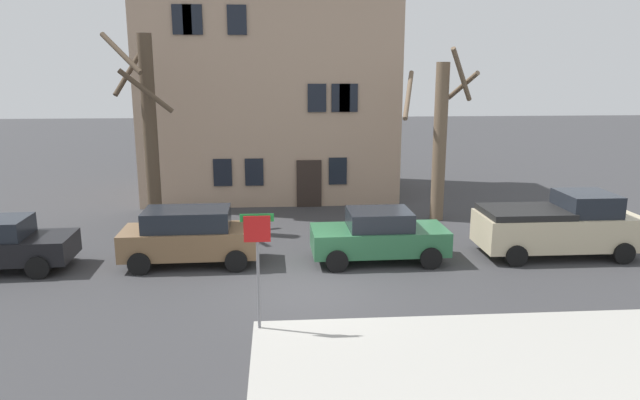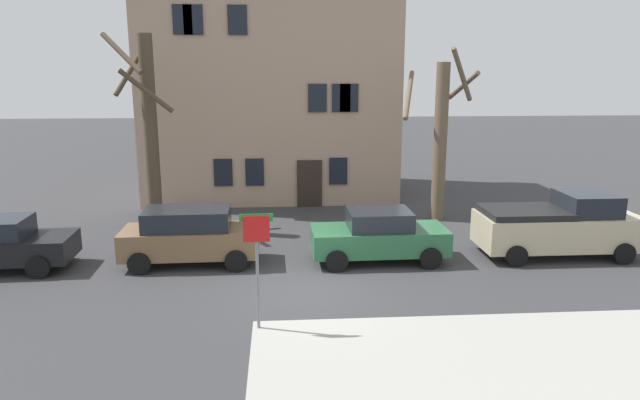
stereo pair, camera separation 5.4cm
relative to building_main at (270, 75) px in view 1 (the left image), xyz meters
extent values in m
plane|color=#38383A|center=(1.05, -13.55, -5.75)|extent=(120.00, 120.00, 0.00)
cube|color=tan|center=(0.00, 0.00, -0.95)|extent=(11.55, 6.84, 9.60)
cube|color=#2D231E|center=(1.67, -3.46, -4.70)|extent=(1.10, 0.12, 2.10)
cube|color=black|center=(-2.11, -3.45, -4.15)|extent=(0.80, 0.08, 1.20)
cube|color=black|center=(-0.74, -3.45, -4.15)|extent=(0.80, 0.08, 1.20)
cube|color=black|center=(2.95, -3.45, -4.15)|extent=(0.80, 0.08, 1.20)
cube|color=black|center=(2.03, -3.45, -0.95)|extent=(0.80, 0.08, 1.20)
cube|color=black|center=(3.06, -3.45, -0.95)|extent=(0.80, 0.08, 1.20)
cube|color=black|center=(3.40, -3.45, -0.95)|extent=(0.80, 0.08, 1.20)
cube|color=black|center=(-3.53, -3.45, 2.25)|extent=(0.80, 0.08, 1.20)
cube|color=black|center=(-3.10, -3.45, 2.25)|extent=(0.80, 0.08, 1.20)
cube|color=black|center=(-1.29, -3.45, 2.25)|extent=(0.80, 0.08, 1.20)
cylinder|color=#4C3D2D|center=(-4.45, -6.50, -2.11)|extent=(0.53, 0.53, 7.28)
cylinder|color=#4C3D2D|center=(-4.31, -7.36, -0.50)|extent=(1.87, 0.46, 1.60)
cylinder|color=#4C3D2D|center=(-5.10, -7.28, 0.81)|extent=(1.75, 1.53, 1.50)
cylinder|color=#4C3D2D|center=(-5.12, -6.06, 0.25)|extent=(1.12, 1.56, 1.95)
cylinder|color=brown|center=(6.75, -6.08, -2.61)|extent=(0.53, 0.53, 6.28)
cylinder|color=brown|center=(5.51, -5.70, -0.72)|extent=(0.97, 2.63, 1.86)
cylinder|color=brown|center=(7.31, -6.63, 0.05)|extent=(1.33, 1.36, 2.03)
cylinder|color=brown|center=(7.65, -5.81, -0.38)|extent=(0.73, 1.94, 1.17)
cylinder|color=black|center=(-6.81, -10.19, -5.41)|extent=(0.69, 0.24, 0.68)
cylinder|color=black|center=(-6.74, -11.95, -5.41)|extent=(0.69, 0.24, 0.68)
cube|color=brown|center=(-2.45, -10.94, -5.01)|extent=(4.24, 1.79, 0.84)
cube|color=#1E232B|center=(-2.53, -10.94, -4.28)|extent=(2.64, 1.56, 0.62)
cylinder|color=black|center=(-1.03, -10.05, -5.41)|extent=(0.68, 0.23, 0.68)
cylinder|color=black|center=(-1.00, -11.78, -5.41)|extent=(0.68, 0.23, 0.68)
cylinder|color=black|center=(-3.89, -10.10, -5.41)|extent=(0.68, 0.23, 0.68)
cylinder|color=black|center=(-3.87, -11.83, -5.41)|extent=(0.68, 0.23, 0.68)
cube|color=#2D6B42|center=(3.48, -11.09, -5.04)|extent=(4.30, 1.88, 0.77)
cube|color=#1E232B|center=(3.48, -11.09, -4.37)|extent=(1.99, 1.62, 0.58)
cylinder|color=black|center=(4.91, -10.16, -5.41)|extent=(0.68, 0.23, 0.68)
cylinder|color=black|center=(4.94, -11.95, -5.41)|extent=(0.68, 0.23, 0.68)
cylinder|color=black|center=(2.01, -10.22, -5.41)|extent=(0.68, 0.23, 0.68)
cylinder|color=black|center=(2.04, -12.01, -5.41)|extent=(0.68, 0.23, 0.68)
cube|color=#C6B793|center=(9.40, -10.92, -4.89)|extent=(5.12, 2.03, 1.07)
cube|color=#1E232B|center=(10.32, -10.92, -4.01)|extent=(1.64, 1.78, 0.70)
cube|color=black|center=(8.27, -10.92, -4.26)|extent=(2.66, 1.94, 0.20)
cylinder|color=black|center=(11.14, -9.92, -5.41)|extent=(0.68, 0.22, 0.68)
cylinder|color=black|center=(11.13, -11.93, -5.41)|extent=(0.68, 0.22, 0.68)
cylinder|color=black|center=(7.66, -9.91, -5.41)|extent=(0.68, 0.22, 0.68)
cylinder|color=black|center=(7.66, -11.93, -5.41)|extent=(0.68, 0.22, 0.68)
cylinder|color=slate|center=(-0.18, -16.00, -4.34)|extent=(0.07, 0.07, 2.81)
cube|color=red|center=(-0.18, -16.02, -3.24)|extent=(0.60, 0.03, 0.60)
cube|color=#1E8C38|center=(-0.18, -15.98, -2.99)|extent=(0.76, 0.02, 0.18)
torus|color=black|center=(-2.18, -7.88, -5.39)|extent=(0.69, 0.25, 0.71)
torus|color=black|center=(-3.17, -7.57, -5.39)|extent=(0.69, 0.25, 0.71)
cylinder|color=maroon|center=(-2.68, -7.73, -5.17)|extent=(0.97, 0.33, 0.19)
cylinder|color=maroon|center=(-2.87, -7.67, -4.94)|extent=(0.10, 0.06, 0.45)
camera|label=1|loc=(0.31, -28.47, 0.23)|focal=32.30mm
camera|label=2|loc=(0.37, -28.47, 0.23)|focal=32.30mm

